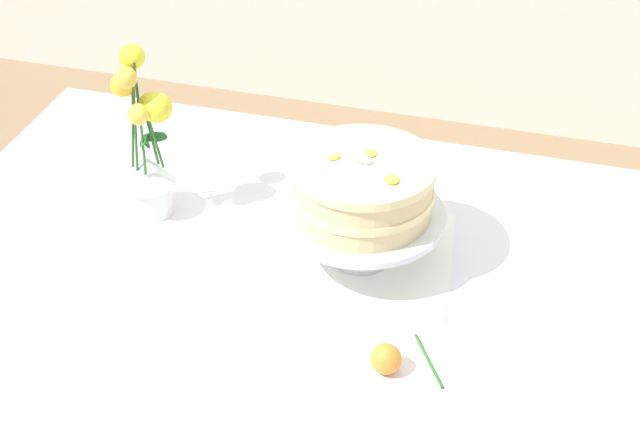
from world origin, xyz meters
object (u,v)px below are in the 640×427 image
Objects in this scene: flower_vase at (147,150)px; fallen_rose at (387,359)px; layer_cake at (363,187)px; cake_stand at (362,220)px; dining_table at (291,321)px.

fallen_rose is at bearing -29.45° from flower_vase.
flower_vase reaches higher than layer_cake.
cake_stand is 0.87× the size of flower_vase.
layer_cake is at bearing -33.11° from cake_stand.
fallen_rose is (0.11, -0.26, -0.06)m from cake_stand.
cake_stand is 0.42m from flower_vase.
flower_vase reaches higher than cake_stand.
dining_table is 5.66× the size of layer_cake.
layer_cake is 0.74× the size of flower_vase.
flower_vase is at bearing 175.73° from layer_cake.
dining_table is 0.29m from fallen_rose.
fallen_rose reaches higher than dining_table.
dining_table is at bearing 141.66° from fallen_rose.
fallen_rose is (0.11, -0.26, -0.13)m from layer_cake.
dining_table is 4.83× the size of cake_stand.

